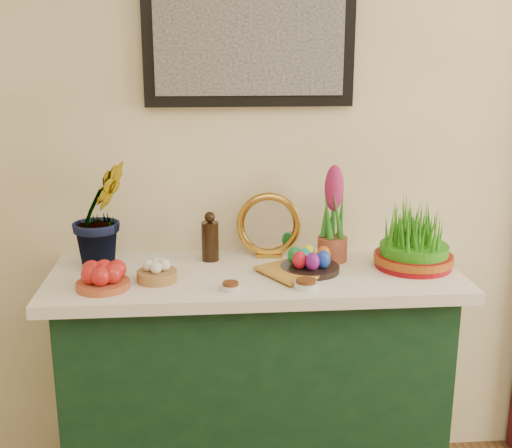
{
  "coord_description": "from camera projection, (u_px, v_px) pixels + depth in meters",
  "views": [
    {
      "loc": [
        -0.47,
        -0.08,
        1.62
      ],
      "look_at": [
        -0.3,
        1.95,
        1.07
      ],
      "focal_mm": 45.0,
      "sensor_mm": 36.0,
      "label": 1
    }
  ],
  "objects": [
    {
      "name": "sideboard",
      "position": [
        255.0,
        392.0,
        2.33
      ],
      "size": [
        1.3,
        0.45,
        0.85
      ],
      "primitive_type": "cube",
      "color": "#153A1F",
      "rests_on": "ground"
    },
    {
      "name": "tablecloth",
      "position": [
        255.0,
        276.0,
        2.21
      ],
      "size": [
        1.4,
        0.55,
        0.04
      ],
      "primitive_type": "cube",
      "color": "white",
      "rests_on": "sideboard"
    },
    {
      "name": "hyacinth_green",
      "position": [
        100.0,
        198.0,
        2.19
      ],
      "size": [
        0.32,
        0.32,
        0.49
      ],
      "primitive_type": "imported",
      "rotation": [
        0.0,
        0.0,
        0.7
      ],
      "color": "#297A21",
      "rests_on": "tablecloth"
    },
    {
      "name": "apple_bowl",
      "position": [
        103.0,
        278.0,
        2.03
      ],
      "size": [
        0.22,
        0.22,
        0.09
      ],
      "color": "#AA4B2A",
      "rests_on": "tablecloth"
    },
    {
      "name": "garlic_basket",
      "position": [
        157.0,
        272.0,
        2.1
      ],
      "size": [
        0.13,
        0.13,
        0.07
      ],
      "color": "#AC7345",
      "rests_on": "tablecloth"
    },
    {
      "name": "vinegar_cruet",
      "position": [
        210.0,
        239.0,
        2.3
      ],
      "size": [
        0.06,
        0.06,
        0.18
      ],
      "color": "black",
      "rests_on": "tablecloth"
    },
    {
      "name": "mirror",
      "position": [
        269.0,
        226.0,
        2.34
      ],
      "size": [
        0.24,
        0.07,
        0.24
      ],
      "color": "#BD892E",
      "rests_on": "tablecloth"
    },
    {
      "name": "book",
      "position": [
        271.0,
        276.0,
        2.12
      ],
      "size": [
        0.22,
        0.25,
        0.03
      ],
      "primitive_type": "imported",
      "rotation": [
        0.0,
        0.0,
        0.52
      ],
      "color": "#C1872D",
      "rests_on": "tablecloth"
    },
    {
      "name": "spice_dish_left",
      "position": [
        231.0,
        286.0,
        2.03
      ],
      "size": [
        0.06,
        0.06,
        0.03
      ],
      "color": "silver",
      "rests_on": "tablecloth"
    },
    {
      "name": "spice_dish_right",
      "position": [
        306.0,
        284.0,
        2.04
      ],
      "size": [
        0.08,
        0.08,
        0.03
      ],
      "color": "silver",
      "rests_on": "tablecloth"
    },
    {
      "name": "egg_plate",
      "position": [
        310.0,
        262.0,
        2.19
      ],
      "size": [
        0.21,
        0.21,
        0.08
      ],
      "color": "black",
      "rests_on": "tablecloth"
    },
    {
      "name": "hyacinth_pink",
      "position": [
        333.0,
        218.0,
        2.28
      ],
      "size": [
        0.11,
        0.11,
        0.35
      ],
      "color": "#984A33",
      "rests_on": "tablecloth"
    },
    {
      "name": "wheatgrass_sabzeh",
      "position": [
        414.0,
        240.0,
        2.22
      ],
      "size": [
        0.27,
        0.27,
        0.22
      ],
      "color": "maroon",
      "rests_on": "tablecloth"
    }
  ]
}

